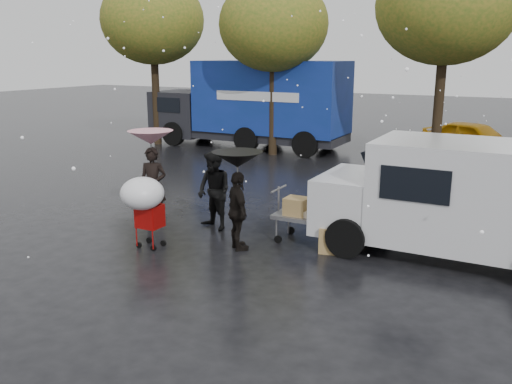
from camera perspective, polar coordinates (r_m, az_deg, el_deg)
The scene contains 14 objects.
ground at distance 10.80m, azimuth -4.92°, elevation -6.00°, with size 90.00×90.00×0.00m, color black.
person_pink at distance 12.34m, azimuth -10.79°, elevation 0.62°, with size 0.64×0.42×1.75m, color black.
person_middle at distance 11.78m, azimuth -4.43°, elevation 0.12°, with size 0.84×0.65×1.72m, color black.
person_black at distance 10.51m, azimuth -1.92°, elevation -2.03°, with size 0.92×0.38×1.56m, color black.
umbrella_pink at distance 12.14m, azimuth -11.03°, elevation 5.65°, with size 1.00×1.00×2.12m.
umbrella_black at distance 10.28m, azimuth -1.97°, elevation 3.42°, with size 0.98×0.98×1.95m.
vendor_cart at distance 10.90m, azimuth 6.32°, elevation -1.82°, with size 1.52×0.80×1.27m.
shopping_cart at distance 10.64m, azimuth -11.76°, elevation -0.55°, with size 0.84×0.84×1.46m.
white_van at distance 10.69m, azimuth 20.55°, elevation -0.57°, with size 4.91×2.18×2.20m.
blue_truck at distance 22.33m, azimuth -0.35°, elevation 9.19°, with size 8.30×2.60×3.50m.
box_ground_near at distance 10.65m, azimuth 8.23°, elevation -4.97°, with size 0.55×0.44×0.49m, color olive.
box_ground_far at distance 11.74m, azimuth 10.26°, elevation -3.58°, with size 0.46×0.36×0.36m, color olive.
yellow_taxi at distance 21.96m, azimuth 21.96°, elevation 5.20°, with size 1.57×3.90×1.33m, color #E8A30C.
tree_row at distance 19.49m, azimuth 10.33°, elevation 17.84°, with size 21.60×4.40×7.12m.
Camera 1 is at (5.52, -8.50, 3.73)m, focal length 38.00 mm.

